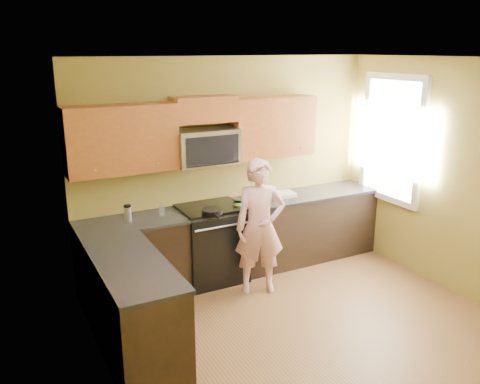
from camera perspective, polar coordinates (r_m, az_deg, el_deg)
floor at (r=5.29m, az=8.82°, el=-15.88°), size 4.00×4.00×0.00m
ceiling at (r=4.50m, az=10.34°, el=14.79°), size 4.00×4.00×0.00m
wall_back at (r=6.36m, az=-1.33°, el=3.08°), size 4.00×0.00×4.00m
wall_left at (r=3.91m, az=-14.78°, el=-5.97°), size 0.00×4.00×4.00m
wall_right at (r=6.10m, az=24.72°, el=1.01°), size 0.00×4.00×4.00m
cabinet_back_run at (r=6.38m, az=-0.07°, el=-5.45°), size 4.00×0.60×0.88m
cabinet_left_run at (r=4.89m, az=-12.17°, el=-12.94°), size 0.60×1.60×0.88m
countertop_back at (r=6.22m, az=-0.03°, el=-1.54°), size 4.00×0.62×0.04m
countertop_left at (r=4.69m, az=-12.39°, el=-7.99°), size 0.62×1.60×0.04m
stove at (r=6.18m, az=-3.27°, el=-5.85°), size 0.76×0.65×0.95m
microwave at (r=6.00m, az=-3.91°, el=3.22°), size 0.76×0.40×0.42m
upper_cab_left at (r=5.72m, az=-13.17°, el=2.19°), size 1.22×0.33×0.75m
upper_cab_right at (r=6.46m, az=3.63°, el=4.15°), size 1.12×0.33×0.75m
upper_cab_over_mw at (r=5.92m, az=-4.17°, el=9.43°), size 0.76×0.33×0.30m
window at (r=6.80m, az=16.99°, el=5.80°), size 0.06×1.06×1.66m
woman at (r=5.78m, az=2.29°, el=-4.02°), size 0.68×0.56×1.60m
frying_pan at (r=5.76m, az=-3.20°, el=-2.48°), size 0.31×0.46×0.05m
butter_tub at (r=6.09m, az=-0.27°, el=-1.71°), size 0.12×0.12×0.08m
toast_slice at (r=6.20m, az=0.28°, el=-1.32°), size 0.14×0.14×0.01m
napkin_a at (r=6.14m, az=0.33°, el=-1.26°), size 0.12×0.13×0.06m
napkin_b at (r=6.40m, az=2.83°, el=-0.55°), size 0.12×0.13×0.07m
dish_towel at (r=6.55m, az=4.92°, el=-0.26°), size 0.33×0.27×0.05m
travel_mug at (r=5.76m, az=-12.66°, el=-3.18°), size 0.09×0.09×0.18m
glass_b at (r=5.86m, az=-8.90°, el=-2.04°), size 0.07×0.07×0.12m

